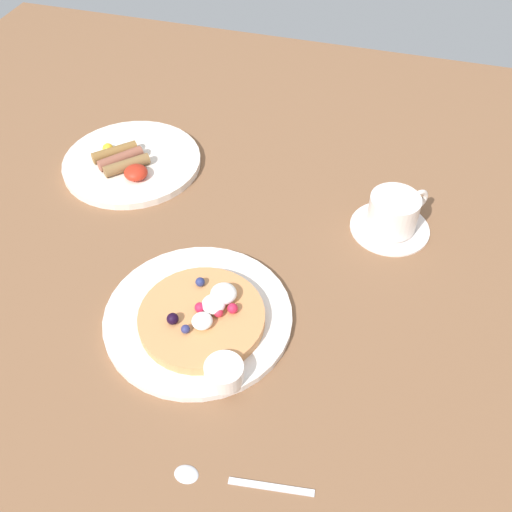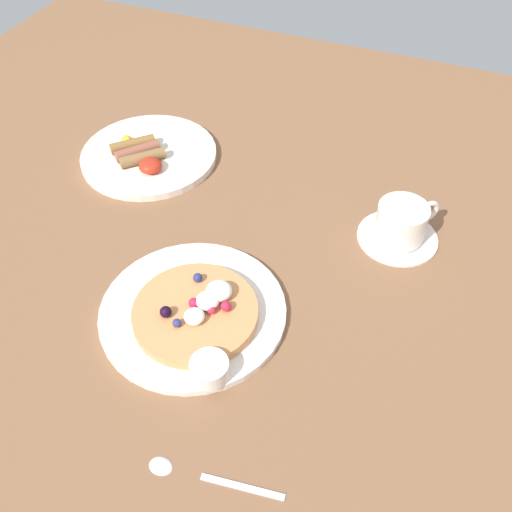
% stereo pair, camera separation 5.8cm
% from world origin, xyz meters
% --- Properties ---
extents(ground_plane, '(1.67, 1.57, 0.03)m').
position_xyz_m(ground_plane, '(0.00, 0.00, -0.01)').
color(ground_plane, brown).
extents(pancake_plate, '(0.26, 0.26, 0.01)m').
position_xyz_m(pancake_plate, '(-0.02, -0.08, 0.01)').
color(pancake_plate, white).
rests_on(pancake_plate, ground_plane).
extents(pancake_with_berries, '(0.17, 0.17, 0.04)m').
position_xyz_m(pancake_with_berries, '(-0.01, -0.09, 0.02)').
color(pancake_with_berries, tan).
rests_on(pancake_with_berries, pancake_plate).
extents(syrup_ramekin, '(0.05, 0.05, 0.03)m').
position_xyz_m(syrup_ramekin, '(0.05, -0.16, 0.02)').
color(syrup_ramekin, white).
rests_on(syrup_ramekin, pancake_plate).
extents(breakfast_plate, '(0.25, 0.25, 0.01)m').
position_xyz_m(breakfast_plate, '(-0.25, 0.22, 0.01)').
color(breakfast_plate, white).
rests_on(breakfast_plate, ground_plane).
extents(fried_breakfast, '(0.14, 0.11, 0.02)m').
position_xyz_m(fried_breakfast, '(-0.27, 0.20, 0.02)').
color(fried_breakfast, brown).
rests_on(fried_breakfast, breakfast_plate).
extents(coffee_saucer, '(0.13, 0.13, 0.01)m').
position_xyz_m(coffee_saucer, '(0.21, 0.18, 0.00)').
color(coffee_saucer, white).
rests_on(coffee_saucer, ground_plane).
extents(coffee_cup, '(0.09, 0.09, 0.06)m').
position_xyz_m(coffee_cup, '(0.22, 0.18, 0.04)').
color(coffee_cup, white).
rests_on(coffee_cup, coffee_saucer).
extents(teaspoon, '(0.16, 0.03, 0.01)m').
position_xyz_m(teaspoon, '(0.08, -0.28, 0.00)').
color(teaspoon, silver).
rests_on(teaspoon, ground_plane).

